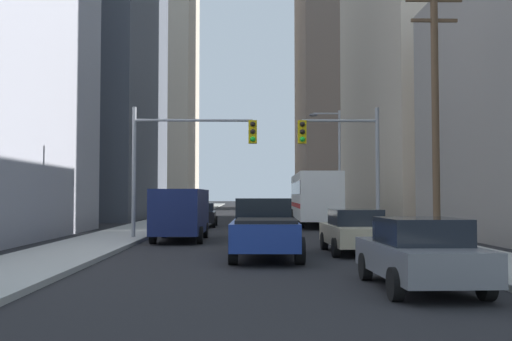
# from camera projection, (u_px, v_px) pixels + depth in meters

# --- Properties ---
(sidewalk_left) EXTENTS (3.14, 160.00, 0.15)m
(sidewalk_left) POSITION_uv_depth(u_px,v_px,m) (180.00, 216.00, 52.93)
(sidewalk_left) COLOR #9E9E99
(sidewalk_left) RESTS_ON ground
(sidewalk_right) EXTENTS (3.14, 160.00, 0.15)m
(sidewalk_right) POSITION_uv_depth(u_px,v_px,m) (320.00, 216.00, 53.21)
(sidewalk_right) COLOR #9E9E99
(sidewalk_right) RESTS_ON ground
(city_bus) EXTENTS (2.94, 11.59, 3.40)m
(city_bus) POSITION_uv_depth(u_px,v_px,m) (314.00, 196.00, 38.07)
(city_bus) COLOR silver
(city_bus) RESTS_ON ground
(pickup_truck_blue) EXTENTS (2.20, 5.46, 1.90)m
(pickup_truck_blue) POSITION_uv_depth(u_px,v_px,m) (264.00, 228.00, 18.44)
(pickup_truck_blue) COLOR navy
(pickup_truck_blue) RESTS_ON ground
(cargo_van_navy) EXTENTS (2.16, 5.26, 2.26)m
(cargo_van_navy) POSITION_uv_depth(u_px,v_px,m) (181.00, 212.00, 25.27)
(cargo_van_navy) COLOR #141E4C
(cargo_van_navy) RESTS_ON ground
(sedan_grey) EXTENTS (1.95, 4.24, 1.52)m
(sedan_grey) POSITION_uv_depth(u_px,v_px,m) (419.00, 253.00, 12.18)
(sedan_grey) COLOR slate
(sedan_grey) RESTS_ON ground
(sedan_beige) EXTENTS (1.95, 4.23, 1.52)m
(sedan_beige) POSITION_uv_depth(u_px,v_px,m) (355.00, 231.00, 19.81)
(sedan_beige) COLOR #C6B793
(sedan_beige) RESTS_ON ground
(sedan_black) EXTENTS (1.95, 4.24, 1.52)m
(sedan_black) POSITION_uv_depth(u_px,v_px,m) (201.00, 215.00, 36.73)
(sedan_black) COLOR black
(sedan_black) RESTS_ON ground
(traffic_signal_near_left) EXTENTS (5.64, 0.44, 6.00)m
(traffic_signal_near_left) POSITION_uv_depth(u_px,v_px,m) (189.00, 148.00, 25.94)
(traffic_signal_near_left) COLOR gray
(traffic_signal_near_left) RESTS_ON ground
(traffic_signal_near_right) EXTENTS (3.72, 0.44, 6.00)m
(traffic_signal_near_right) POSITION_uv_depth(u_px,v_px,m) (343.00, 150.00, 26.08)
(traffic_signal_near_right) COLOR gray
(traffic_signal_near_right) RESTS_ON ground
(utility_pole_right) EXTENTS (2.20, 0.28, 10.18)m
(utility_pole_right) POSITION_uv_depth(u_px,v_px,m) (435.00, 108.00, 22.10)
(utility_pole_right) COLOR brown
(utility_pole_right) RESTS_ON ground
(street_lamp_right) EXTENTS (2.05, 0.32, 7.50)m
(street_lamp_right) POSITION_uv_depth(u_px,v_px,m) (335.00, 157.00, 37.04)
(street_lamp_right) COLOR gray
(street_lamp_right) RESTS_ON ground
(building_left_mid_office) EXTENTS (18.93, 20.78, 30.83)m
(building_left_mid_office) POSITION_uv_depth(u_px,v_px,m) (48.00, 47.00, 52.05)
(building_left_mid_office) COLOR #4C515B
(building_left_mid_office) RESTS_ON ground
(building_left_far_tower) EXTENTS (22.88, 21.37, 70.12)m
(building_left_far_tower) POSITION_uv_depth(u_px,v_px,m) (127.00, 0.00, 97.16)
(building_left_far_tower) COLOR #B7A893
(building_left_far_tower) RESTS_ON ground
(building_right_mid_block) EXTENTS (15.44, 22.84, 34.26)m
(building_right_mid_block) POSITION_uv_depth(u_px,v_px,m) (454.00, 16.00, 48.28)
(building_right_mid_block) COLOR #B7A893
(building_right_mid_block) RESTS_ON ground
(building_right_far_highrise) EXTENTS (20.33, 18.60, 53.81)m
(building_right_far_highrise) POSITION_uv_depth(u_px,v_px,m) (362.00, 43.00, 93.60)
(building_right_far_highrise) COLOR #66564C
(building_right_far_highrise) RESTS_ON ground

